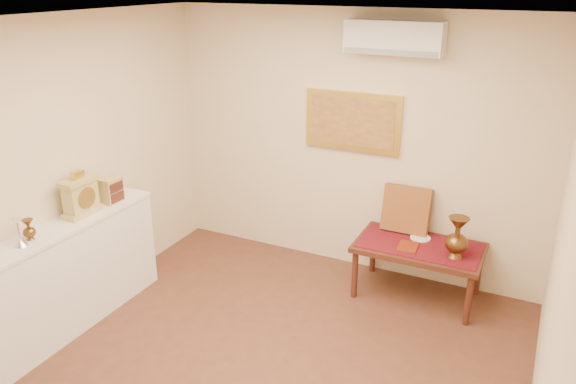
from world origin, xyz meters
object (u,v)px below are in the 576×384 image
Objects in this scene: wooden_chest at (111,190)px; low_table at (419,252)px; display_ledge at (65,278)px; brass_urn_tall at (458,233)px; mantel_clock at (81,196)px.

wooden_chest is 2.99m from low_table.
brass_urn_tall is at bearing 30.49° from display_ledge.
display_ledge is 4.93× the size of mantel_clock.
mantel_clock reaches higher than low_table.
low_table is (2.68, 1.57, -0.67)m from mantel_clock.
mantel_clock is 3.18m from low_table.
brass_urn_tall reaches higher than low_table.
brass_urn_tall is 3.39m from mantel_clock.
brass_urn_tall is 0.24× the size of display_ledge.
low_table is at bearing 164.33° from brass_urn_tall.
mantel_clock reaches higher than brass_urn_tall.
mantel_clock is 0.35m from wooden_chest.
mantel_clock is at bearing -149.62° from low_table.
display_ledge is at bearing -149.51° from brass_urn_tall.
mantel_clock is at bearing 91.08° from display_ledge.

